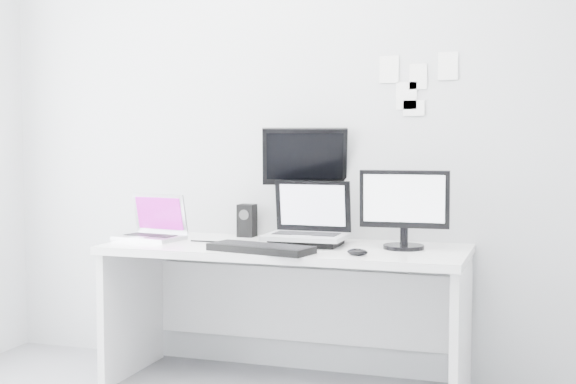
{
  "coord_description": "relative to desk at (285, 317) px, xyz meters",
  "views": [
    {
      "loc": [
        1.24,
        -2.48,
        1.27
      ],
      "look_at": [
        0.02,
        1.23,
        1.0
      ],
      "focal_mm": 49.37,
      "sensor_mm": 36.0,
      "label": 1
    }
  ],
  "objects": [
    {
      "name": "back_wall",
      "position": [
        0.0,
        0.35,
        0.99
      ],
      "size": [
        3.6,
        0.0,
        3.6
      ],
      "primitive_type": "plane",
      "rotation": [
        1.57,
        0.0,
        0.0
      ],
      "color": "#B4B6B9",
      "rests_on": "ground"
    },
    {
      "name": "desk",
      "position": [
        0.0,
        0.0,
        0.0
      ],
      "size": [
        1.8,
        0.7,
        0.73
      ],
      "primitive_type": "cube",
      "color": "white",
      "rests_on": "ground"
    },
    {
      "name": "macbook",
      "position": [
        -0.76,
        -0.01,
        0.49
      ],
      "size": [
        0.37,
        0.3,
        0.25
      ],
      "primitive_type": "cube",
      "rotation": [
        0.0,
        0.0,
        -0.16
      ],
      "color": "silver",
      "rests_on": "desk"
    },
    {
      "name": "speaker",
      "position": [
        -0.31,
        0.27,
        0.45
      ],
      "size": [
        0.11,
        0.11,
        0.18
      ],
      "primitive_type": "cube",
      "rotation": [
        0.0,
        0.0,
        0.26
      ],
      "color": "black",
      "rests_on": "desk"
    },
    {
      "name": "dell_laptop",
      "position": [
        0.09,
        0.03,
        0.53
      ],
      "size": [
        0.4,
        0.31,
        0.33
      ],
      "primitive_type": "cube",
      "rotation": [
        0.0,
        0.0,
        0.0
      ],
      "color": "#A6A8AC",
      "rests_on": "desk"
    },
    {
      "name": "rear_monitor",
      "position": [
        0.01,
        0.29,
        0.67
      ],
      "size": [
        0.47,
        0.3,
        0.61
      ],
      "primitive_type": "cube",
      "rotation": [
        0.0,
        0.0,
        0.33
      ],
      "color": "black",
      "rests_on": "desk"
    },
    {
      "name": "samsung_monitor",
      "position": [
        0.58,
        0.06,
        0.56
      ],
      "size": [
        0.44,
        0.22,
        0.4
      ],
      "primitive_type": "cube",
      "rotation": [
        0.0,
        0.0,
        0.05
      ],
      "color": "black",
      "rests_on": "desk"
    },
    {
      "name": "keyboard",
      "position": [
        -0.04,
        -0.25,
        0.38
      ],
      "size": [
        0.53,
        0.28,
        0.03
      ],
      "primitive_type": "cube",
      "rotation": [
        0.0,
        0.0,
        -0.21
      ],
      "color": "black",
      "rests_on": "desk"
    },
    {
      "name": "mouse",
      "position": [
        0.42,
        -0.22,
        0.38
      ],
      "size": [
        0.11,
        0.08,
        0.03
      ],
      "primitive_type": "ellipsoid",
      "rotation": [
        0.0,
        0.0,
        -0.18
      ],
      "color": "black",
      "rests_on": "desk"
    },
    {
      "name": "wall_note_0",
      "position": [
        0.45,
        0.34,
        1.26
      ],
      "size": [
        0.1,
        0.0,
        0.14
      ],
      "primitive_type": "cube",
      "color": "white",
      "rests_on": "back_wall"
    },
    {
      "name": "wall_note_1",
      "position": [
        0.6,
        0.34,
        1.22
      ],
      "size": [
        0.09,
        0.0,
        0.13
      ],
      "primitive_type": "cube",
      "color": "white",
      "rests_on": "back_wall"
    },
    {
      "name": "wall_note_2",
      "position": [
        0.75,
        0.34,
        1.26
      ],
      "size": [
        0.1,
        0.0,
        0.14
      ],
      "primitive_type": "cube",
      "color": "white",
      "rests_on": "back_wall"
    },
    {
      "name": "wall_note_3",
      "position": [
        0.58,
        0.34,
        1.05
      ],
      "size": [
        0.11,
        0.0,
        0.08
      ],
      "primitive_type": "cube",
      "color": "white",
      "rests_on": "back_wall"
    },
    {
      "name": "wall_note_4",
      "position": [
        0.54,
        0.34,
        1.12
      ],
      "size": [
        0.11,
        0.0,
        0.14
      ],
      "primitive_type": "cube",
      "color": "white",
      "rests_on": "back_wall"
    }
  ]
}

